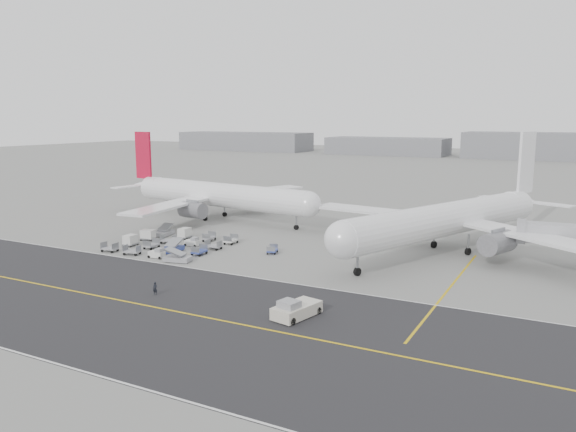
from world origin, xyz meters
The scene contains 9 objects.
ground centered at (0.00, 0.00, 0.00)m, with size 700.00×700.00×0.00m, color gray.
taxiway centered at (5.02, -17.98, 0.01)m, with size 220.00×59.00×0.03m.
horizon_buildings centered at (30.00, 260.00, 0.00)m, with size 520.00×28.00×28.00m, color gray, non-canonical shape.
airliner_a centered at (-25.73, 33.18, 5.30)m, with size 53.12×52.22×18.39m.
airliner_b centered at (25.69, 25.70, 5.50)m, with size 51.52×52.58×19.08m.
pushback_tug centered at (17.32, -13.37, 0.90)m, with size 4.02×7.79×2.19m.
gse_cluster centered at (-16.52, 6.94, 0.00)m, with size 22.21×21.41×2.00m, color #A0A0A5, non-canonical shape.
stray_dolly centered at (0.62, 11.18, 0.00)m, with size 1.42×2.30×1.42m, color silver, non-canonical shape.
ground_crew_a centered at (-1.67, -14.35, 0.82)m, with size 0.59×0.39×1.63m, color black.
Camera 1 is at (43.81, -65.72, 21.58)m, focal length 35.00 mm.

